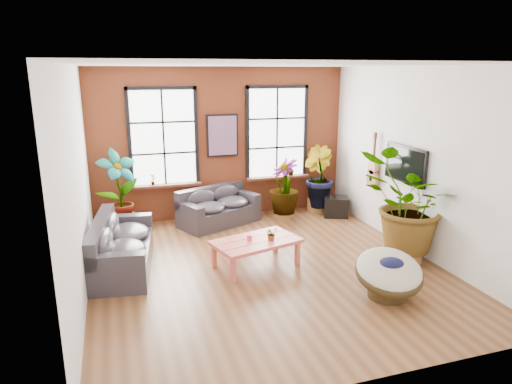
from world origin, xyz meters
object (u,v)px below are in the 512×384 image
sofa_left (119,247)px  papasan_chair (389,273)px  sofa_back (218,208)px  coffee_table (256,243)px

sofa_left → papasan_chair: size_ratio=1.92×
papasan_chair → sofa_back: bearing=123.0°
sofa_left → papasan_chair: bearing=-113.4°
sofa_back → coffee_table: (0.13, -2.51, 0.05)m
coffee_table → papasan_chair: bearing=-62.9°
sofa_left → coffee_table: bearing=-97.2°
coffee_table → sofa_left: bearing=149.8°
sofa_back → papasan_chair: (1.72, -4.25, 0.02)m
sofa_left → papasan_chair: sofa_left is taller
sofa_left → coffee_table: (2.34, -0.62, 0.03)m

